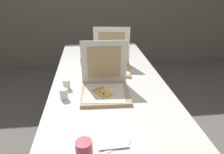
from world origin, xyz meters
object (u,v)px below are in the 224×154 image
(cup_white_far, at_px, (83,61))
(cup_printed_front, at_px, (84,151))
(pizza_box_middle, at_px, (111,64))
(cup_white_near_left, at_px, (64,94))
(napkin_pile, at_px, (112,138))
(cup_white_near_center, at_px, (67,84))
(table, at_px, (108,82))
(pizza_box_front, at_px, (105,86))

(cup_white_far, xyz_separation_m, cup_printed_front, (0.02, -1.19, 0.01))
(pizza_box_middle, xyz_separation_m, cup_white_near_left, (-0.37, -0.50, -0.02))
(cup_white_near_left, relative_size, napkin_pile, 0.36)
(cup_white_near_center, bearing_deg, napkin_pile, -64.96)
(cup_white_far, distance_m, cup_white_near_center, 0.50)
(cup_white_near_left, relative_size, cup_white_near_center, 1.00)
(table, bearing_deg, cup_white_near_center, -149.24)
(cup_white_near_left, relative_size, cup_white_far, 1.00)
(table, xyz_separation_m, cup_printed_front, (-0.18, -0.89, 0.10))
(pizza_box_front, relative_size, cup_white_near_left, 4.92)
(cup_white_near_left, bearing_deg, table, 46.29)
(pizza_box_front, xyz_separation_m, cup_white_near_left, (-0.28, -0.05, -0.02))
(table, distance_m, pizza_box_middle, 0.19)
(cup_white_near_left, bearing_deg, cup_printed_front, -75.71)
(cup_white_near_left, distance_m, cup_printed_front, 0.57)
(pizza_box_front, height_order, napkin_pile, pizza_box_front)
(pizza_box_front, height_order, pizza_box_middle, pizza_box_middle)
(napkin_pile, bearing_deg, cup_printed_front, -139.39)
(table, distance_m, cup_white_near_center, 0.38)
(pizza_box_middle, bearing_deg, pizza_box_front, -94.03)
(pizza_box_front, xyz_separation_m, pizza_box_middle, (0.09, 0.44, 0.00))
(cup_white_near_left, bearing_deg, pizza_box_middle, 53.12)
(cup_white_far, xyz_separation_m, cup_white_near_center, (-0.11, -0.49, 0.00))
(cup_printed_front, height_order, napkin_pile, cup_printed_front)
(pizza_box_middle, bearing_deg, table, -99.07)
(napkin_pile, bearing_deg, cup_white_near_center, 115.04)
(cup_white_near_left, distance_m, napkin_pile, 0.52)
(pizza_box_middle, xyz_separation_m, napkin_pile, (-0.09, -0.93, -0.05))
(table, xyz_separation_m, cup_white_far, (-0.21, 0.30, 0.09))
(pizza_box_middle, bearing_deg, cup_white_near_left, -119.02)
(pizza_box_front, bearing_deg, cup_white_near_center, 162.67)
(pizza_box_front, relative_size, cup_white_far, 4.92)
(cup_white_near_left, relative_size, cup_printed_front, 0.75)
(table, distance_m, pizza_box_front, 0.31)
(table, bearing_deg, cup_printed_front, -101.67)
(pizza_box_front, xyz_separation_m, cup_white_near_center, (-0.27, 0.10, -0.02))
(cup_white_near_center, distance_m, napkin_pile, 0.64)
(cup_white_far, bearing_deg, table, -55.21)
(cup_white_near_center, bearing_deg, cup_white_near_left, -92.24)
(cup_white_near_center, xyz_separation_m, cup_printed_front, (0.13, -0.70, 0.01))
(cup_white_far, relative_size, cup_printed_front, 0.75)
(cup_white_near_left, height_order, cup_white_near_center, same)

